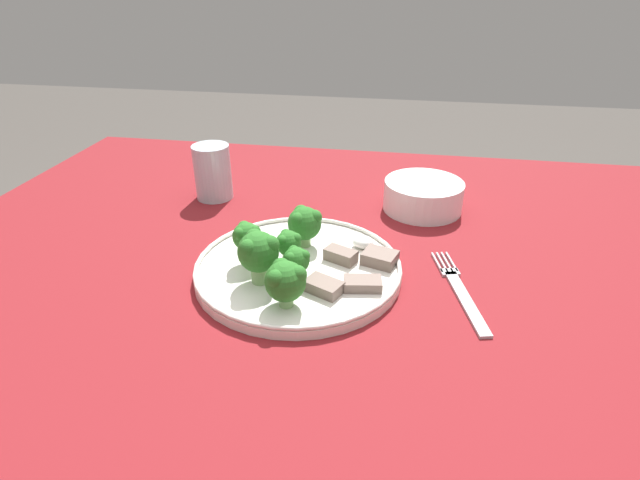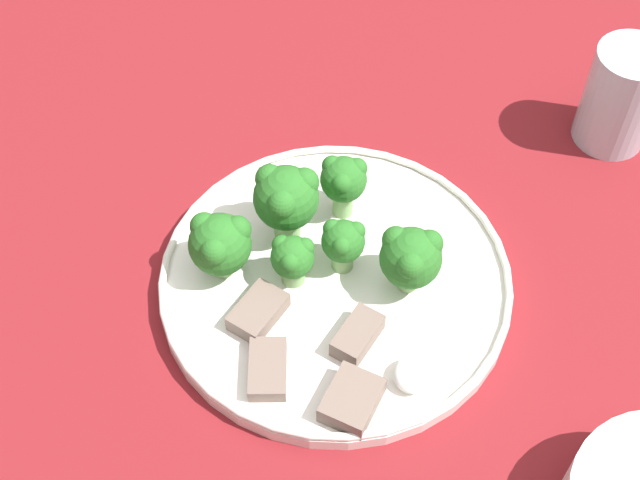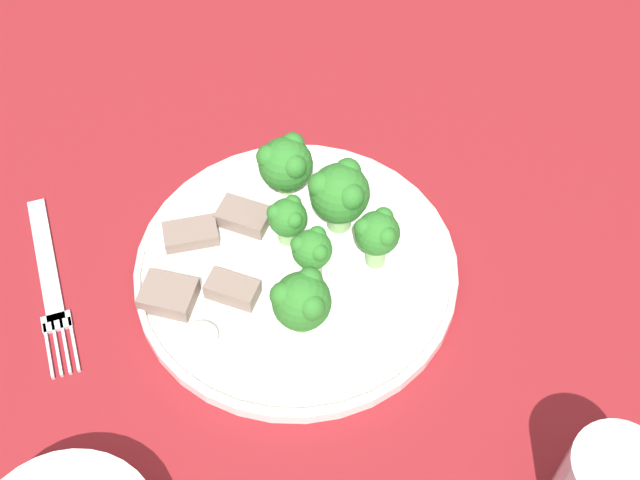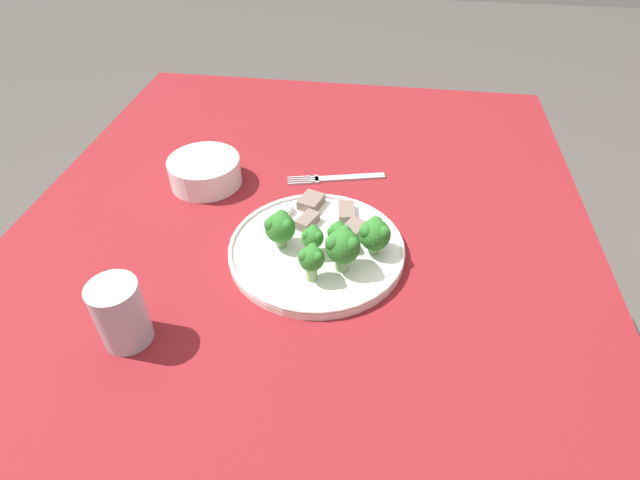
% 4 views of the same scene
% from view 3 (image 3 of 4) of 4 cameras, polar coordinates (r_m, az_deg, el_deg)
% --- Properties ---
extents(table, '(1.20, 0.95, 0.71)m').
position_cam_3_polar(table, '(0.82, -3.42, -8.02)').
color(table, maroon).
rests_on(table, ground_plane).
extents(dinner_plate, '(0.27, 0.27, 0.02)m').
position_cam_3_polar(dinner_plate, '(0.75, -1.52, -1.94)').
color(dinner_plate, white).
rests_on(dinner_plate, table).
extents(fork, '(0.06, 0.18, 0.00)m').
position_cam_3_polar(fork, '(0.78, -16.90, -2.54)').
color(fork, '#B2B2B7').
rests_on(fork, table).
extents(broccoli_floret_near_rim_left, '(0.05, 0.05, 0.07)m').
position_cam_3_polar(broccoli_floret_near_rim_left, '(0.74, 1.27, 3.04)').
color(broccoli_floret_near_rim_left, '#7FA866').
rests_on(broccoli_floret_near_rim_left, dinner_plate).
extents(broccoli_floret_center_left, '(0.05, 0.05, 0.06)m').
position_cam_3_polar(broccoli_floret_center_left, '(0.68, -1.19, -3.90)').
color(broccoli_floret_center_left, '#7FA866').
rests_on(broccoli_floret_center_left, dinner_plate).
extents(broccoli_floret_back_left, '(0.03, 0.03, 0.04)m').
position_cam_3_polar(broccoli_floret_back_left, '(0.74, -2.08, 1.41)').
color(broccoli_floret_back_left, '#7FA866').
rests_on(broccoli_floret_back_left, dinner_plate).
extents(broccoli_floret_front_left, '(0.04, 0.04, 0.06)m').
position_cam_3_polar(broccoli_floret_front_left, '(0.72, 3.70, 0.39)').
color(broccoli_floret_front_left, '#7FA866').
rests_on(broccoli_floret_front_left, dinner_plate).
extents(broccoli_floret_center_back, '(0.03, 0.03, 0.05)m').
position_cam_3_polar(broccoli_floret_center_back, '(0.72, -0.52, -0.65)').
color(broccoli_floret_center_back, '#7FA866').
rests_on(broccoli_floret_center_back, dinner_plate).
extents(broccoli_floret_mid_cluster, '(0.05, 0.05, 0.06)m').
position_cam_3_polar(broccoli_floret_mid_cluster, '(0.77, -2.22, 4.95)').
color(broccoli_floret_mid_cluster, '#7FA866').
rests_on(broccoli_floret_mid_cluster, dinner_plate).
extents(meat_slice_front_slice, '(0.05, 0.04, 0.02)m').
position_cam_3_polar(meat_slice_front_slice, '(0.73, -5.62, -3.16)').
color(meat_slice_front_slice, '#756056').
rests_on(meat_slice_front_slice, dinner_plate).
extents(meat_slice_middle_slice, '(0.05, 0.03, 0.01)m').
position_cam_3_polar(meat_slice_middle_slice, '(0.76, -8.28, 0.40)').
color(meat_slice_middle_slice, '#756056').
rests_on(meat_slice_middle_slice, dinner_plate).
extents(meat_slice_rear_slice, '(0.05, 0.04, 0.01)m').
position_cam_3_polar(meat_slice_rear_slice, '(0.77, -4.89, 1.52)').
color(meat_slice_rear_slice, '#756056').
rests_on(meat_slice_rear_slice, dinner_plate).
extents(meat_slice_edge_slice, '(0.05, 0.05, 0.02)m').
position_cam_3_polar(meat_slice_edge_slice, '(0.73, -9.67, -3.50)').
color(meat_slice_edge_slice, '#756056').
rests_on(meat_slice_edge_slice, dinner_plate).
extents(sauce_dollop, '(0.03, 0.03, 0.02)m').
position_cam_3_polar(sauce_dollop, '(0.71, -7.71, -6.07)').
color(sauce_dollop, white).
rests_on(sauce_dollop, dinner_plate).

